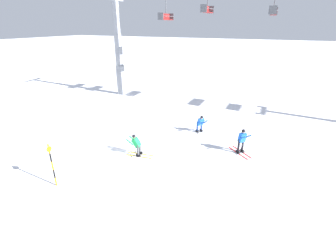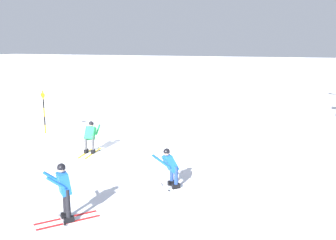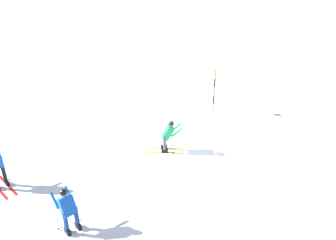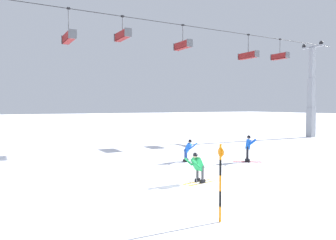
{
  "view_description": "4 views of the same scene",
  "coord_description": "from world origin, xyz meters",
  "px_view_note": "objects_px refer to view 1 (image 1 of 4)",
  "views": [
    {
      "loc": [
        8.14,
        -11.99,
        7.68
      ],
      "look_at": [
        2.03,
        1.28,
        1.7
      ],
      "focal_mm": 25.15,
      "sensor_mm": 36.0,
      "label": 1
    },
    {
      "loc": [
        14.56,
        7.99,
        4.83
      ],
      "look_at": [
        0.76,
        2.62,
        1.74
      ],
      "focal_mm": 39.0,
      "sensor_mm": 36.0,
      "label": 2
    },
    {
      "loc": [
        -0.02,
        11.07,
        7.38
      ],
      "look_at": [
        0.7,
        2.04,
        2.99
      ],
      "focal_mm": 34.62,
      "sensor_mm": 36.0,
      "label": 3
    },
    {
      "loc": [
        -7.17,
        -12.87,
        3.52
      ],
      "look_at": [
        0.86,
        1.52,
        2.78
      ],
      "focal_mm": 33.93,
      "sensor_mm": 36.0,
      "label": 4
    }
  ],
  "objects_px": {
    "skier_distant_downhill": "(201,123)",
    "trail_marker_pole": "(52,164)",
    "chairlift_seat_second": "(207,9)",
    "lift_tower_near": "(119,56)",
    "skier_distant_uphill": "(242,139)",
    "skier_carving_main": "(136,144)",
    "chairlift_seat_middle": "(272,11)",
    "chairlift_seat_nearest": "(165,17)"
  },
  "relations": [
    {
      "from": "skier_distant_downhill",
      "to": "trail_marker_pole",
      "type": "bearing_deg",
      "value": -117.43
    },
    {
      "from": "chairlift_seat_second",
      "to": "trail_marker_pole",
      "type": "xyz_separation_m",
      "value": [
        -2.86,
        -15.61,
        -7.6
      ]
    },
    {
      "from": "lift_tower_near",
      "to": "skier_distant_uphill",
      "type": "height_order",
      "value": "lift_tower_near"
    },
    {
      "from": "trail_marker_pole",
      "to": "skier_carving_main",
      "type": "bearing_deg",
      "value": 63.62
    },
    {
      "from": "skier_carving_main",
      "to": "trail_marker_pole",
      "type": "height_order",
      "value": "trail_marker_pole"
    },
    {
      "from": "skier_distant_uphill",
      "to": "skier_distant_downhill",
      "type": "distance_m",
      "value": 3.78
    },
    {
      "from": "skier_carving_main",
      "to": "chairlift_seat_middle",
      "type": "relative_size",
      "value": 0.78
    },
    {
      "from": "trail_marker_pole",
      "to": "lift_tower_near",
      "type": "bearing_deg",
      "value": 113.78
    },
    {
      "from": "trail_marker_pole",
      "to": "skier_distant_downhill",
      "type": "distance_m",
      "value": 10.35
    },
    {
      "from": "chairlift_seat_nearest",
      "to": "chairlift_seat_second",
      "type": "xyz_separation_m",
      "value": [
        4.02,
        0.0,
        0.53
      ]
    },
    {
      "from": "lift_tower_near",
      "to": "chairlift_seat_middle",
      "type": "distance_m",
      "value": 15.74
    },
    {
      "from": "chairlift_seat_middle",
      "to": "skier_distant_downhill",
      "type": "distance_m",
      "value": 10.74
    },
    {
      "from": "chairlift_seat_middle",
      "to": "skier_distant_uphill",
      "type": "height_order",
      "value": "chairlift_seat_middle"
    },
    {
      "from": "lift_tower_near",
      "to": "chairlift_seat_nearest",
      "type": "relative_size",
      "value": 4.32
    },
    {
      "from": "skier_distant_uphill",
      "to": "skier_distant_downhill",
      "type": "relative_size",
      "value": 1.12
    },
    {
      "from": "skier_carving_main",
      "to": "chairlift_seat_second",
      "type": "bearing_deg",
      "value": 86.38
    },
    {
      "from": "lift_tower_near",
      "to": "skier_distant_uphill",
      "type": "relative_size",
      "value": 6.15
    },
    {
      "from": "trail_marker_pole",
      "to": "skier_distant_uphill",
      "type": "height_order",
      "value": "trail_marker_pole"
    },
    {
      "from": "lift_tower_near",
      "to": "chairlift_seat_middle",
      "type": "bearing_deg",
      "value": 0.0
    },
    {
      "from": "skier_carving_main",
      "to": "chairlift_seat_second",
      "type": "xyz_separation_m",
      "value": [
        0.71,
        11.29,
        8.07
      ]
    },
    {
      "from": "skier_carving_main",
      "to": "chairlift_seat_nearest",
      "type": "height_order",
      "value": "chairlift_seat_nearest"
    },
    {
      "from": "chairlift_seat_nearest",
      "to": "skier_distant_downhill",
      "type": "height_order",
      "value": "chairlift_seat_nearest"
    },
    {
      "from": "trail_marker_pole",
      "to": "skier_distant_uphill",
      "type": "relative_size",
      "value": 1.39
    },
    {
      "from": "chairlift_seat_second",
      "to": "chairlift_seat_middle",
      "type": "height_order",
      "value": "same"
    },
    {
      "from": "chairlift_seat_middle",
      "to": "chairlift_seat_second",
      "type": "bearing_deg",
      "value": -180.0
    },
    {
      "from": "skier_carving_main",
      "to": "skier_distant_uphill",
      "type": "xyz_separation_m",
      "value": [
        5.9,
        2.99,
        0.17
      ]
    },
    {
      "from": "skier_distant_uphill",
      "to": "chairlift_seat_middle",
      "type": "bearing_deg",
      "value": 88.39
    },
    {
      "from": "chairlift_seat_second",
      "to": "trail_marker_pole",
      "type": "bearing_deg",
      "value": -100.38
    },
    {
      "from": "skier_distant_downhill",
      "to": "chairlift_seat_second",
      "type": "bearing_deg",
      "value": 106.49
    },
    {
      "from": "chairlift_seat_middle",
      "to": "trail_marker_pole",
      "type": "relative_size",
      "value": 0.94
    },
    {
      "from": "chairlift_seat_nearest",
      "to": "skier_distant_uphill",
      "type": "relative_size",
      "value": 1.42
    },
    {
      "from": "chairlift_seat_second",
      "to": "chairlift_seat_middle",
      "type": "distance_m",
      "value": 5.43
    },
    {
      "from": "skier_carving_main",
      "to": "chairlift_seat_nearest",
      "type": "relative_size",
      "value": 0.72
    },
    {
      "from": "lift_tower_near",
      "to": "trail_marker_pole",
      "type": "xyz_separation_m",
      "value": [
        6.88,
        -15.61,
        -3.14
      ]
    },
    {
      "from": "trail_marker_pole",
      "to": "chairlift_seat_middle",
      "type": "bearing_deg",
      "value": 62.06
    },
    {
      "from": "lift_tower_near",
      "to": "trail_marker_pole",
      "type": "relative_size",
      "value": 4.42
    },
    {
      "from": "lift_tower_near",
      "to": "chairlift_seat_middle",
      "type": "height_order",
      "value": "lift_tower_near"
    },
    {
      "from": "chairlift_seat_nearest",
      "to": "skier_distant_uphill",
      "type": "distance_m",
      "value": 14.42
    },
    {
      "from": "skier_carving_main",
      "to": "lift_tower_near",
      "type": "relative_size",
      "value": 0.17
    },
    {
      "from": "trail_marker_pole",
      "to": "skier_distant_downhill",
      "type": "bearing_deg",
      "value": 62.57
    },
    {
      "from": "lift_tower_near",
      "to": "chairlift_seat_nearest",
      "type": "distance_m",
      "value": 6.94
    },
    {
      "from": "chairlift_seat_second",
      "to": "skier_distant_downhill",
      "type": "height_order",
      "value": "chairlift_seat_second"
    }
  ]
}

